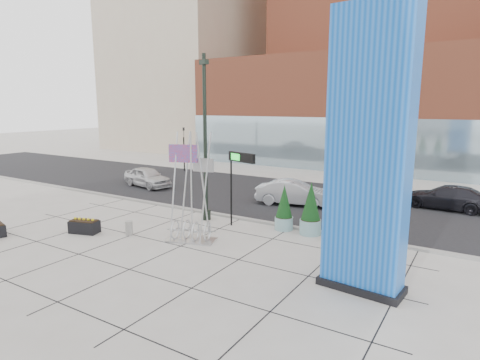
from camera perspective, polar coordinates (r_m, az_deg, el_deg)
The scene contains 19 objects.
ground at distance 19.43m, azimuth -8.78°, elevation -7.89°, with size 160.00×160.00×0.00m, color #9E9991.
street_asphalt at distance 27.49m, azimuth 4.86°, elevation -2.28°, with size 80.00×12.00×0.02m, color black.
curb_edge at distance 22.45m, azimuth -2.13°, elevation -5.07°, with size 80.00×0.30×0.12m, color gray.
tower_podium at distance 42.40m, azimuth 16.85°, elevation 9.32°, with size 34.00×10.00×11.00m, color #9A462C.
tower_glass_front at distance 37.96m, azimuth 14.71°, elevation 4.79°, with size 34.00×0.60×5.00m, color #8CA5B2.
building_beige_left at distance 62.17m, azimuth -7.04°, elevation 20.61°, with size 18.00×20.00×34.00m, color gray.
blue_pylon at distance 13.42m, azimuth 17.77°, elevation 2.87°, with size 2.86×1.49×9.18m.
lamp_post at distance 21.28m, azimuth -4.95°, elevation 3.66°, with size 0.59×0.48×8.70m.
public_art_sculpture at distance 18.36m, azimuth -6.99°, elevation -4.66°, with size 2.43×1.69×5.01m.
concrete_bollard at distance 19.99m, azimuth -15.51°, elevation -6.60°, with size 0.35×0.35×0.68m, color gray.
overhead_street_sign at distance 19.81m, azimuth 0.31°, elevation 2.42°, with size 1.77×0.71×3.85m.
round_planter_east at distance 18.89m, azimuth 15.12°, elevation -4.74°, with size 1.05×1.05×2.62m.
round_planter_mid at distance 19.46m, azimuth 10.03°, elevation -4.18°, with size 1.02×1.02×2.56m.
round_planter_west at distance 20.03m, azimuth 6.29°, elevation -4.05°, with size 0.91×0.91×2.28m.
box_planter_north at distance 21.01m, azimuth -21.27°, elevation -6.09°, with size 1.52×1.06×0.76m.
car_white_west at distance 31.17m, azimuth -13.04°, elevation 0.39°, with size 1.75×4.35×1.48m, color silver.
car_silver_mid at distance 25.13m, azimuth 7.61°, elevation -1.82°, with size 1.60×4.59×1.51m, color #B7B9C0.
car_dark_east at distance 26.88m, azimuth 27.31°, elevation -2.22°, with size 1.98×4.88×1.42m, color black.
traffic_signal at distance 37.83m, azimuth -7.99°, elevation 4.71°, with size 0.15×0.18×4.10m.
Camera 1 is at (12.08, -13.93, 6.12)m, focal length 30.00 mm.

